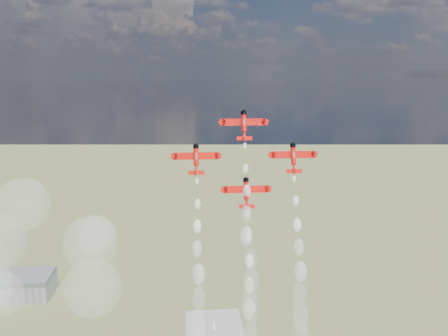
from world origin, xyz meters
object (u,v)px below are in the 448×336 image
plane_lead (244,125)px  plane_left (196,159)px  hangar (9,285)px  plane_right (293,157)px  plane_slot (246,192)px

plane_lead → plane_left: bearing=-167.0°
plane_lead → hangar: bearing=127.4°
plane_lead → plane_right: size_ratio=1.00×
plane_lead → plane_right: 16.93m
hangar → plane_lead: (121.40, -158.69, 110.50)m
plane_lead → plane_left: plane_lead is taller
plane_left → plane_slot: (13.87, -3.19, -9.17)m
plane_left → plane_right: bearing=0.0°
hangar → plane_lead: size_ratio=4.05×
hangar → plane_right: bearing=-50.1°
plane_slot → plane_lead: bearing=90.0°
plane_lead → plane_left: size_ratio=1.00×
plane_lead → plane_slot: bearing=-90.0°
plane_lead → plane_right: bearing=-13.0°
hangar → plane_right: (135.27, -161.88, 101.33)m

